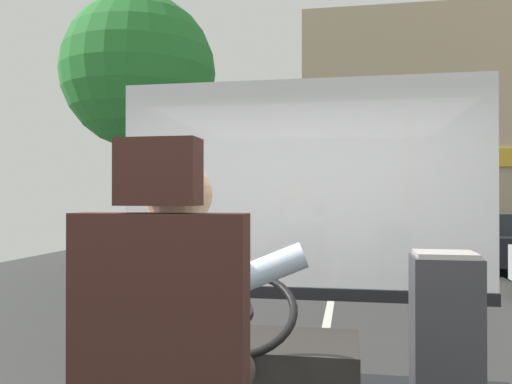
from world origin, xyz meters
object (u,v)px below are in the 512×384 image
at_px(bus_driver, 183,328).
at_px(parked_car_blue, 471,230).
at_px(steering_console, 254,373).
at_px(fare_box, 445,366).
at_px(parked_car_green, 443,221).

relative_size(bus_driver, parked_car_blue, 0.20).
distance_m(steering_console, fare_box, 1.04).
bearing_deg(parked_car_blue, fare_box, -102.42).
bearing_deg(fare_box, parked_car_green, 80.58).
distance_m(bus_driver, parked_car_green, 22.64).
height_order(bus_driver, fare_box, bus_driver).
distance_m(bus_driver, parked_car_blue, 18.19).
relative_size(fare_box, parked_car_green, 0.24).
height_order(steering_console, fare_box, fare_box).
xyz_separation_m(bus_driver, parked_car_blue, (4.60, 17.58, -0.78)).
distance_m(steering_console, parked_car_green, 21.45).
height_order(bus_driver, parked_car_blue, bus_driver).
bearing_deg(fare_box, steering_console, 151.16).
relative_size(parked_car_blue, parked_car_green, 1.05).
distance_m(fare_box, parked_car_green, 21.77).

